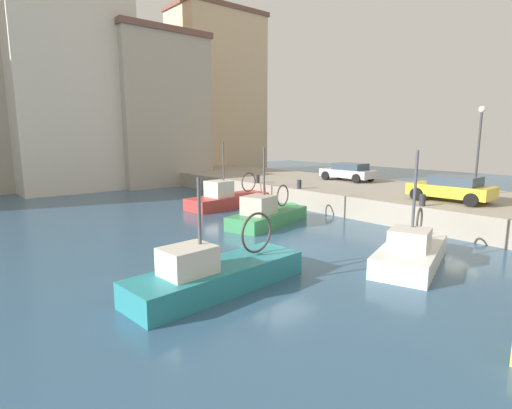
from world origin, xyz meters
The scene contains 15 objects.
water_surface centered at (0.00, 0.00, 0.00)m, with size 80.00×80.00×0.00m, color #335675.
quay_wall centered at (11.50, 0.00, 0.60)m, with size 9.00×56.00×1.20m, color #9E9384.
fishing_boat_green centered at (3.04, 3.80, 0.15)m, with size 6.06×3.16×4.69m.
fishing_boat_white centered at (2.66, -4.17, 0.11)m, with size 5.77×3.39×4.80m.
fishing_boat_red centered at (4.66, 9.19, 0.14)m, with size 6.88×2.46×4.91m.
fishing_boat_teal centered at (-3.90, -1.82, 0.11)m, with size 6.55×2.13×4.13m.
parked_car_silver centered at (13.22, 6.72, 1.87)m, with size 1.92×4.02×1.29m.
parked_car_yellow centered at (9.65, -2.30, 1.88)m, with size 2.17×3.91×1.29m.
mooring_bollard_south centered at (7.35, -2.00, 1.48)m, with size 0.28×0.28×0.55m, color #2D2D33.
mooring_bollard_mid centered at (7.35, 6.00, 1.48)m, with size 0.28×0.28×0.55m, color #2D2D33.
mooring_bollard_north centered at (7.35, 10.00, 1.48)m, with size 0.28×0.28×0.55m, color #2D2D33.
quay_streetlamp centered at (13.00, -2.08, 4.45)m, with size 0.36×0.36×4.83m.
waterfront_building_west centered at (-0.56, 25.17, 11.61)m, with size 9.43×8.80×23.17m.
waterfront_building_west_mid centered at (6.39, 24.35, 6.72)m, with size 8.47×8.84×13.39m.
waterfront_building_east_mid centered at (16.72, 28.18, 9.14)m, with size 10.43×6.25×18.25m.
Camera 1 is at (-10.58, -11.15, 4.50)m, focal length 28.08 mm.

